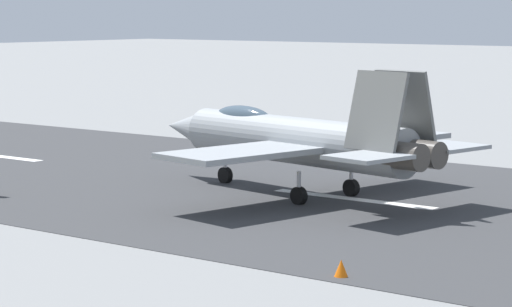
% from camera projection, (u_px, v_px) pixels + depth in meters
% --- Properties ---
extents(ground_plane, '(400.00, 400.00, 0.00)m').
position_uv_depth(ground_plane, '(353.00, 199.00, 48.57)').
color(ground_plane, gray).
extents(runway_strip, '(240.00, 26.00, 0.02)m').
position_uv_depth(runway_strip, '(354.00, 199.00, 48.55)').
color(runway_strip, '#363639').
rests_on(runway_strip, ground).
extents(fighter_jet, '(17.24, 15.11, 5.70)m').
position_uv_depth(fighter_jet, '(295.00, 139.00, 49.40)').
color(fighter_jet, '#93989C').
rests_on(fighter_jet, ground).
extents(marker_cone_near, '(0.44, 0.44, 0.55)m').
position_uv_depth(marker_cone_near, '(341.00, 268.00, 34.36)').
color(marker_cone_near, orange).
rests_on(marker_cone_near, ground).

